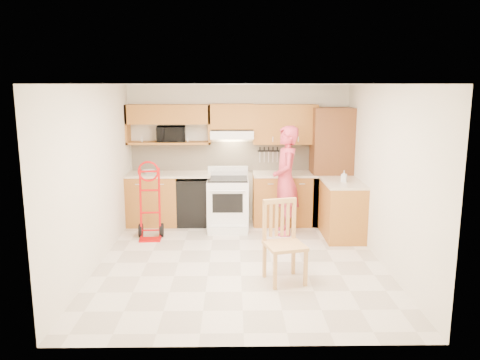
{
  "coord_description": "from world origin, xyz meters",
  "views": [
    {
      "loc": [
        -0.1,
        -6.49,
        2.49
      ],
      "look_at": [
        0.0,
        0.5,
        1.1
      ],
      "focal_mm": 35.84,
      "sensor_mm": 36.0,
      "label": 1
    }
  ],
  "objects_px": {
    "range": "(228,199)",
    "person": "(286,181)",
    "dining_chair": "(285,242)",
    "microwave": "(171,134)",
    "hand_truck": "(150,204)"
  },
  "relations": [
    {
      "from": "microwave",
      "to": "hand_truck",
      "type": "relative_size",
      "value": 0.43
    },
    {
      "from": "dining_chair",
      "to": "microwave",
      "type": "bearing_deg",
      "value": 107.51
    },
    {
      "from": "hand_truck",
      "to": "person",
      "type": "bearing_deg",
      "value": 3.48
    },
    {
      "from": "range",
      "to": "dining_chair",
      "type": "distance_m",
      "value": 2.45
    },
    {
      "from": "microwave",
      "to": "person",
      "type": "bearing_deg",
      "value": -24.52
    },
    {
      "from": "microwave",
      "to": "range",
      "type": "height_order",
      "value": "microwave"
    },
    {
      "from": "microwave",
      "to": "dining_chair",
      "type": "xyz_separation_m",
      "value": [
        1.76,
        -2.77,
        -1.11
      ]
    },
    {
      "from": "range",
      "to": "dining_chair",
      "type": "xyz_separation_m",
      "value": [
        0.75,
        -2.33,
        -0.0
      ]
    },
    {
      "from": "range",
      "to": "person",
      "type": "bearing_deg",
      "value": -16.9
    },
    {
      "from": "person",
      "to": "hand_truck",
      "type": "height_order",
      "value": "person"
    },
    {
      "from": "person",
      "to": "hand_truck",
      "type": "distance_m",
      "value": 2.28
    },
    {
      "from": "person",
      "to": "hand_truck",
      "type": "xyz_separation_m",
      "value": [
        -2.24,
        -0.26,
        -0.33
      ]
    },
    {
      "from": "person",
      "to": "dining_chair",
      "type": "bearing_deg",
      "value": -6.85
    },
    {
      "from": "dining_chair",
      "to": "range",
      "type": "bearing_deg",
      "value": 92.89
    },
    {
      "from": "range",
      "to": "person",
      "type": "height_order",
      "value": "person"
    }
  ]
}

